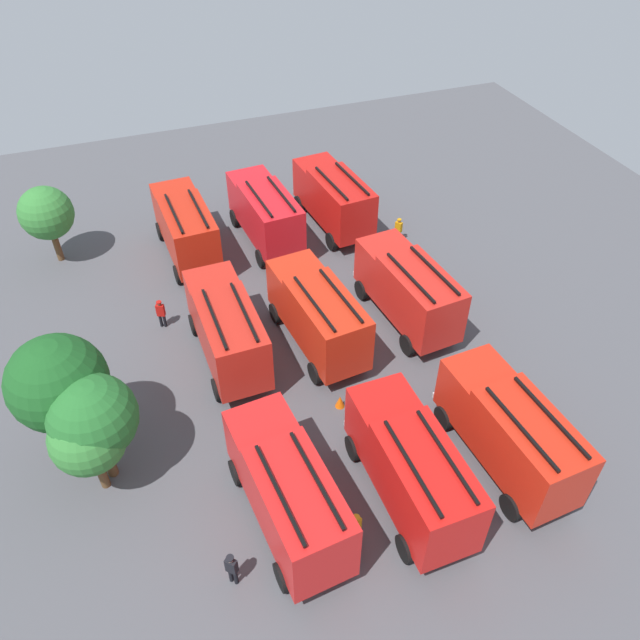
{
  "coord_description": "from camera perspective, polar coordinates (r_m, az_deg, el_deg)",
  "views": [
    {
      "loc": [
        -22.08,
        8.13,
        22.08
      ],
      "look_at": [
        0.0,
        0.0,
        1.4
      ],
      "focal_mm": 34.86,
      "sensor_mm": 36.0,
      "label": 1
    }
  ],
  "objects": [
    {
      "name": "traffic_cone_1",
      "position": [
        28.93,
        1.85,
        -7.47
      ],
      "size": [
        0.45,
        0.45,
        0.64
      ],
      "primitive_type": "cone",
      "color": "#F2600C",
      "rests_on": "ground"
    },
    {
      "name": "firefighter_0",
      "position": [
        23.87,
        -8.09,
        -21.62
      ],
      "size": [
        0.47,
        0.47,
        1.73
      ],
      "rotation": [
        0.0,
        0.0,
        5.49
      ],
      "color": "black",
      "rests_on": "ground"
    },
    {
      "name": "traffic_cone_0",
      "position": [
        36.96,
        4.27,
        5.11
      ],
      "size": [
        0.44,
        0.44,
        0.63
      ],
      "primitive_type": "cone",
      "color": "#F2600C",
      "rests_on": "ground"
    },
    {
      "name": "fire_truck_5",
      "position": [
        38.34,
        -5.06,
        9.83
      ],
      "size": [
        7.36,
        3.17,
        3.88
      ],
      "rotation": [
        0.0,
        0.0,
        0.07
      ],
      "color": "red",
      "rests_on": "ground"
    },
    {
      "name": "ground_plane",
      "position": [
        32.26,
        0.0,
        -1.87
      ],
      "size": [
        56.3,
        56.3,
        0.0
      ],
      "primitive_type": "plane",
      "color": "#4C4C51"
    },
    {
      "name": "firefighter_1",
      "position": [
        39.22,
        7.21,
        8.28
      ],
      "size": [
        0.48,
        0.42,
        1.62
      ],
      "rotation": [
        0.0,
        0.0,
        5.24
      ],
      "color": "black",
      "rests_on": "ground"
    },
    {
      "name": "fire_truck_1",
      "position": [
        32.41,
        8.07,
        2.91
      ],
      "size": [
        7.39,
        3.27,
        3.88
      ],
      "rotation": [
        0.0,
        0.0,
        0.09
      ],
      "color": "red",
      "rests_on": "ground"
    },
    {
      "name": "tree_0",
      "position": [
        25.63,
        -20.52,
        -10.12
      ],
      "size": [
        2.96,
        2.96,
        4.59
      ],
      "color": "brown",
      "rests_on": "ground"
    },
    {
      "name": "fire_truck_3",
      "position": [
        24.71,
        8.33,
        -13.07
      ],
      "size": [
        7.23,
        2.84,
        3.88
      ],
      "rotation": [
        0.0,
        0.0,
        0.01
      ],
      "color": "red",
      "rests_on": "ground"
    },
    {
      "name": "firefighter_2",
      "position": [
        24.51,
        3.29,
        -18.48
      ],
      "size": [
        0.4,
        0.48,
        1.65
      ],
      "rotation": [
        0.0,
        0.0,
        3.6
      ],
      "color": "black",
      "rests_on": "ground"
    },
    {
      "name": "fire_truck_6",
      "position": [
        23.9,
        -3.02,
        -15.27
      ],
      "size": [
        7.39,
        3.28,
        3.88
      ],
      "rotation": [
        0.0,
        0.0,
        0.09
      ],
      "color": "red",
      "rests_on": "ground"
    },
    {
      "name": "fire_truck_7",
      "position": [
        30.11,
        -8.58,
        -0.69
      ],
      "size": [
        7.25,
        2.88,
        3.88
      ],
      "rotation": [
        0.0,
        0.0,
        0.02
      ],
      "color": "red",
      "rests_on": "ground"
    },
    {
      "name": "tree_1",
      "position": [
        25.55,
        -20.11,
        -8.43
      ],
      "size": [
        3.45,
        3.45,
        5.35
      ],
      "color": "brown",
      "rests_on": "ground"
    },
    {
      "name": "firefighter_3",
      "position": [
        33.51,
        -14.38,
        0.65
      ],
      "size": [
        0.39,
        0.48,
        1.68
      ],
      "rotation": [
        0.0,
        0.0,
        2.71
      ],
      "color": "black",
      "rests_on": "ground"
    },
    {
      "name": "traffic_cone_2",
      "position": [
        30.92,
        16.35,
        -5.6
      ],
      "size": [
        0.45,
        0.45,
        0.64
      ],
      "primitive_type": "cone",
      "color": "#F2600C",
      "rests_on": "ground"
    },
    {
      "name": "fire_truck_8",
      "position": [
        37.69,
        -12.24,
        8.39
      ],
      "size": [
        7.3,
        3.01,
        3.88
      ],
      "rotation": [
        0.0,
        0.0,
        0.04
      ],
      "color": "red",
      "rests_on": "ground"
    },
    {
      "name": "tree_3",
      "position": [
        39.31,
        -23.84,
        8.94
      ],
      "size": [
        3.09,
        3.09,
        4.78
      ],
      "color": "brown",
      "rests_on": "ground"
    },
    {
      "name": "fire_truck_2",
      "position": [
        39.75,
        1.24,
        11.22
      ],
      "size": [
        7.38,
        3.26,
        3.88
      ],
      "rotation": [
        0.0,
        0.0,
        0.09
      ],
      "color": "red",
      "rests_on": "ground"
    },
    {
      "name": "fire_truck_4",
      "position": [
        30.59,
        -0.24,
        0.66
      ],
      "size": [
        7.41,
        3.34,
        3.88
      ],
      "rotation": [
        0.0,
        0.0,
        0.1
      ],
      "color": "red",
      "rests_on": "ground"
    },
    {
      "name": "fire_truck_0",
      "position": [
        26.66,
        17.01,
        -9.57
      ],
      "size": [
        7.34,
        3.11,
        3.88
      ],
      "rotation": [
        0.0,
        0.0,
        0.06
      ],
      "color": "red",
      "rests_on": "ground"
    },
    {
      "name": "tree_2",
      "position": [
        26.55,
        -22.91,
        -5.38
      ],
      "size": [
        3.96,
        3.96,
        6.14
      ],
      "color": "brown",
      "rests_on": "ground"
    }
  ]
}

